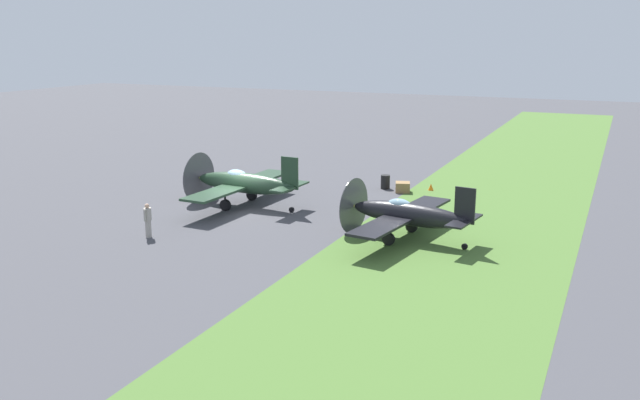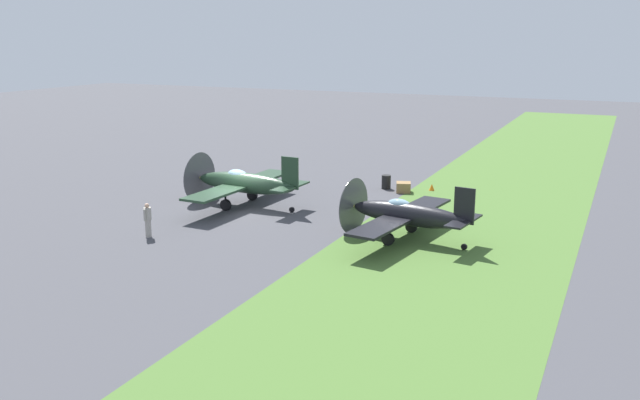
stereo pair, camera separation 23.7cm
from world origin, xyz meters
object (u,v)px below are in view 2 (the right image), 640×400
object	(u,v)px
ground_crew_chief	(148,219)
runway_marker_cone	(432,187)
airplane_wingman	(406,214)
fuel_drum	(386,182)
supply_crate	(403,187)
airplane_lead	(244,183)

from	to	relation	value
ground_crew_chief	runway_marker_cone	xyz separation A→B (m)	(16.07, -10.08, -0.69)
airplane_wingman	ground_crew_chief	bearing A→B (deg)	120.67
ground_crew_chief	fuel_drum	size ratio (longest dim) A/B	1.92
ground_crew_chief	fuel_drum	distance (m)	16.95
fuel_drum	supply_crate	size ratio (longest dim) A/B	1.00
ground_crew_chief	supply_crate	distance (m)	17.13
ground_crew_chief	runway_marker_cone	world-z (taller)	ground_crew_chief
airplane_wingman	ground_crew_chief	size ratio (longest dim) A/B	5.09
airplane_lead	ground_crew_chief	distance (m)	7.56
ground_crew_chief	airplane_wingman	bearing A→B (deg)	-74.85
airplane_wingman	runway_marker_cone	bearing A→B (deg)	17.22
fuel_drum	runway_marker_cone	world-z (taller)	fuel_drum
fuel_drum	supply_crate	xyz separation A→B (m)	(-0.51, -1.35, -0.13)
airplane_lead	ground_crew_chief	size ratio (longest dim) A/B	5.40
airplane_lead	fuel_drum	world-z (taller)	airplane_lead
airplane_lead	runway_marker_cone	size ratio (longest dim) A/B	21.24
airplane_lead	airplane_wingman	xyz separation A→B (m)	(-2.57, -10.75, -0.09)
runway_marker_cone	airplane_lead	bearing A→B (deg)	133.76
fuel_drum	supply_crate	world-z (taller)	fuel_drum
airplane_wingman	ground_crew_chief	distance (m)	12.83
airplane_wingman	supply_crate	bearing A→B (deg)	26.57
airplane_lead	supply_crate	xyz separation A→B (m)	(7.36, -7.46, -1.08)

